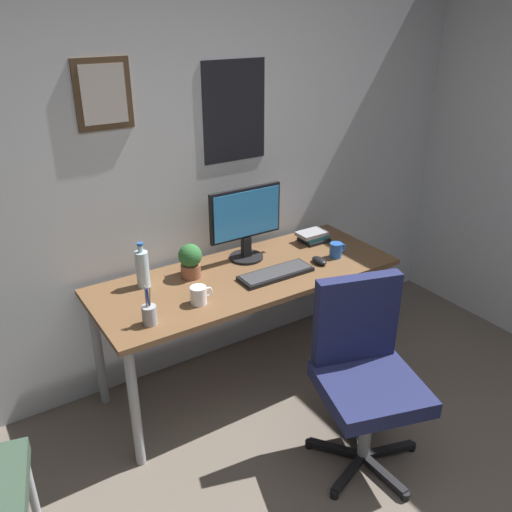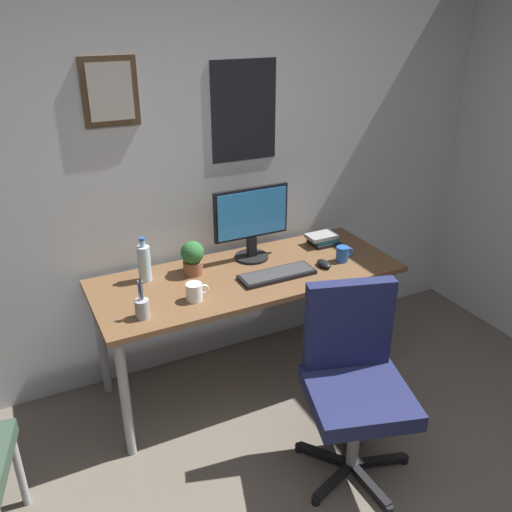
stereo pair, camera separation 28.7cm
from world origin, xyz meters
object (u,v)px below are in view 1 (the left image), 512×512
potted_plant (190,260)px  pen_cup (149,314)px  computer_mouse (319,261)px  coffee_mug_far (199,295)px  book_stack_left (313,236)px  water_bottle (142,268)px  monitor (246,220)px  keyboard (276,273)px  office_chair (364,367)px  coffee_mug_near (336,250)px

potted_plant → pen_cup: bearing=-139.0°
computer_mouse → coffee_mug_far: (-0.80, -0.03, 0.03)m
coffee_mug_far → book_stack_left: coffee_mug_far is taller
water_bottle → pen_cup: 0.39m
computer_mouse → water_bottle: 1.01m
computer_mouse → coffee_mug_far: bearing=-177.7°
computer_mouse → potted_plant: bearing=160.3°
computer_mouse → monitor: bearing=137.6°
water_bottle → computer_mouse: bearing=-16.9°
keyboard → potted_plant: (-0.40, 0.24, 0.09)m
water_bottle → monitor: bearing=0.0°
office_chair → coffee_mug_near: office_chair is taller
potted_plant → pen_cup: size_ratio=0.98×
computer_mouse → pen_cup: pen_cup is taller
coffee_mug_near → book_stack_left: size_ratio=0.57×
monitor → pen_cup: size_ratio=2.30×
coffee_mug_near → pen_cup: (-1.22, -0.09, 0.01)m
keyboard → coffee_mug_far: (-0.50, -0.04, 0.03)m
book_stack_left → keyboard: bearing=-150.9°
office_chair → coffee_mug_near: 0.84m
monitor → coffee_mug_far: monitor is taller
pen_cup → book_stack_left: bearing=15.6°
potted_plant → coffee_mug_near: bearing=-15.6°
monitor → coffee_mug_far: size_ratio=3.78×
office_chair → book_stack_left: office_chair is taller
monitor → water_bottle: 0.66m
computer_mouse → book_stack_left: (0.17, 0.27, 0.02)m
pen_cup → water_bottle: bearing=72.1°
monitor → coffee_mug_far: bearing=-145.9°
office_chair → keyboard: bearing=93.1°
coffee_mug_far → potted_plant: size_ratio=0.62×
keyboard → coffee_mug_near: coffee_mug_near is taller
potted_plant → book_stack_left: potted_plant is taller
potted_plant → office_chair: bearing=-64.8°
potted_plant → book_stack_left: bearing=1.3°
coffee_mug_near → monitor: bearing=149.0°
monitor → coffee_mug_near: monitor is taller
coffee_mug_far → potted_plant: potted_plant is taller
computer_mouse → potted_plant: 0.75m
coffee_mug_far → coffee_mug_near: bearing=2.9°
water_bottle → potted_plant: (0.26, -0.04, -0.00)m
keyboard → water_bottle: bearing=157.0°
computer_mouse → water_bottle: bearing=163.1°
monitor → computer_mouse: monitor is taller
coffee_mug_far → pen_cup: pen_cup is taller
monitor → office_chair: bearing=-86.6°
coffee_mug_far → monitor: bearing=34.1°
monitor → book_stack_left: bearing=-2.4°
coffee_mug_near → office_chair: bearing=-119.9°
computer_mouse → book_stack_left: book_stack_left is taller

